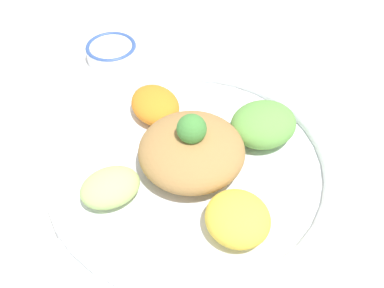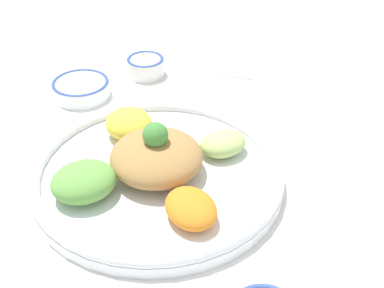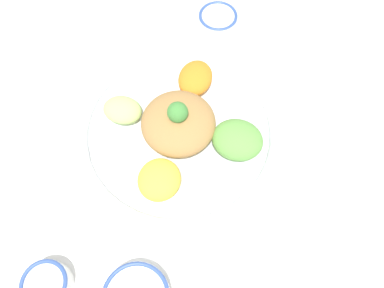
{
  "view_description": "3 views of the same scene",
  "coord_description": "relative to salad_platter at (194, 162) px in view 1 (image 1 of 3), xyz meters",
  "views": [
    {
      "loc": [
        0.36,
        -0.24,
        0.51
      ],
      "look_at": [
        -0.01,
        -0.0,
        0.04
      ],
      "focal_mm": 42.0,
      "sensor_mm": 36.0,
      "label": 1
    },
    {
      "loc": [
        -0.59,
        0.29,
        0.56
      ],
      "look_at": [
        -0.03,
        -0.06,
        0.08
      ],
      "focal_mm": 50.0,
      "sensor_mm": 36.0,
      "label": 2
    },
    {
      "loc": [
        0.35,
        0.08,
        0.7
      ],
      "look_at": [
        0.05,
        0.02,
        0.05
      ],
      "focal_mm": 35.0,
      "sensor_mm": 36.0,
      "label": 3
    }
  ],
  "objects": [
    {
      "name": "sauce_bowl_dark",
      "position": [
        -0.32,
        0.02,
        -0.01
      ],
      "size": [
        0.09,
        0.09,
        0.03
      ],
      "color": "white",
      "rests_on": "ground_plane"
    },
    {
      "name": "ground_plane",
      "position": [
        -0.01,
        0.01,
        -0.03
      ],
      "size": [
        2.4,
        2.4,
        0.0
      ],
      "primitive_type": "plane",
      "color": "white"
    },
    {
      "name": "salad_platter",
      "position": [
        0.0,
        0.0,
        0.0
      ],
      "size": [
        0.41,
        0.41,
        0.11
      ],
      "color": "white",
      "rests_on": "ground_plane"
    }
  ]
}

